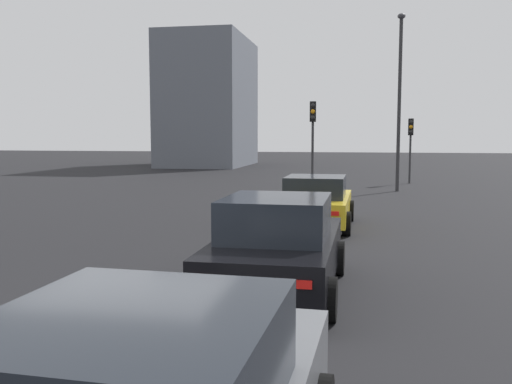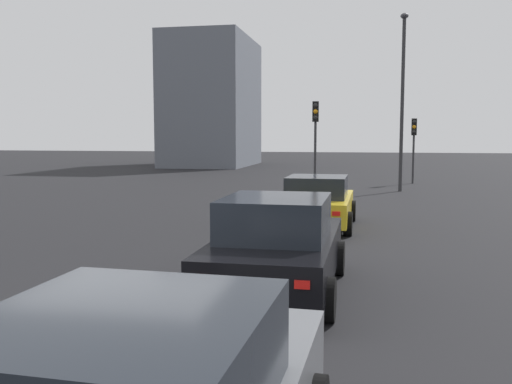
% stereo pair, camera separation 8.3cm
% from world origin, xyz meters
% --- Properties ---
extents(ground_plane, '(160.00, 160.00, 0.20)m').
position_xyz_m(ground_plane, '(0.00, 0.00, -0.10)').
color(ground_plane, black).
extents(car_yellow_left_lead, '(4.17, 2.13, 1.48)m').
position_xyz_m(car_yellow_left_lead, '(9.24, -1.65, 0.72)').
color(car_yellow_left_lead, gold).
rests_on(car_yellow_left_lead, ground_plane).
extents(car_black_left_second, '(4.42, 2.13, 1.63)m').
position_xyz_m(car_black_left_second, '(2.40, -1.55, 0.78)').
color(car_black_left_second, black).
rests_on(car_black_left_second, ground_plane).
extents(traffic_light_near_left, '(0.32, 0.29, 3.52)m').
position_xyz_m(traffic_light_near_left, '(24.71, -5.56, 2.54)').
color(traffic_light_near_left, '#2D2D30').
rests_on(traffic_light_near_left, ground_plane).
extents(traffic_light_near_right, '(0.32, 0.29, 4.12)m').
position_xyz_m(traffic_light_near_right, '(18.50, -0.78, 2.96)').
color(traffic_light_near_right, '#2D2D30').
rests_on(traffic_light_near_right, ground_plane).
extents(street_lamp_kerbside, '(0.56, 0.36, 8.15)m').
position_xyz_m(street_lamp_kerbside, '(20.23, -4.62, 4.74)').
color(street_lamp_kerbside, '#2D2D30').
rests_on(street_lamp_kerbside, ground_plane).
extents(building_facade_left, '(10.78, 6.57, 10.87)m').
position_xyz_m(building_facade_left, '(40.47, 10.00, 5.43)').
color(building_facade_left, slate).
rests_on(building_facade_left, ground_plane).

